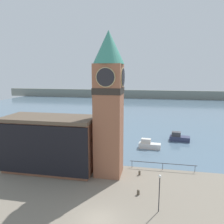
{
  "coord_description": "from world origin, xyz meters",
  "views": [
    {
      "loc": [
        5.25,
        -19.63,
        14.96
      ],
      "look_at": [
        -0.14,
        7.99,
        9.97
      ],
      "focal_mm": 35.0,
      "sensor_mm": 36.0,
      "label": 1
    }
  ],
  "objects_px": {
    "clock_tower": "(109,101)",
    "boat_near": "(149,145)",
    "boat_far": "(179,138)",
    "mooring_bollard_far": "(138,192)",
    "pier_building": "(50,143)",
    "lamp_post": "(159,186)",
    "mooring_bollard_near": "(140,172)"
  },
  "relations": [
    {
      "from": "clock_tower",
      "to": "boat_near",
      "type": "relative_size",
      "value": 4.69
    },
    {
      "from": "boat_far",
      "to": "mooring_bollard_far",
      "type": "height_order",
      "value": "boat_far"
    },
    {
      "from": "clock_tower",
      "to": "pier_building",
      "type": "distance_m",
      "value": 11.53
    },
    {
      "from": "boat_near",
      "to": "boat_far",
      "type": "height_order",
      "value": "boat_far"
    },
    {
      "from": "boat_near",
      "to": "mooring_bollard_far",
      "type": "bearing_deg",
      "value": -88.35
    },
    {
      "from": "lamp_post",
      "to": "boat_near",
      "type": "bearing_deg",
      "value": 94.46
    },
    {
      "from": "clock_tower",
      "to": "lamp_post",
      "type": "distance_m",
      "value": 13.47
    },
    {
      "from": "mooring_bollard_near",
      "to": "lamp_post",
      "type": "bearing_deg",
      "value": -72.48
    },
    {
      "from": "boat_near",
      "to": "mooring_bollard_far",
      "type": "xyz_separation_m",
      "value": [
        -0.83,
        -17.61,
        -0.38
      ]
    },
    {
      "from": "mooring_bollard_far",
      "to": "pier_building",
      "type": "bearing_deg",
      "value": 161.06
    },
    {
      "from": "mooring_bollard_far",
      "to": "boat_near",
      "type": "bearing_deg",
      "value": 87.29
    },
    {
      "from": "boat_near",
      "to": "mooring_bollard_near",
      "type": "xyz_separation_m",
      "value": [
        -1.05,
        -12.16,
        -0.35
      ]
    },
    {
      "from": "boat_far",
      "to": "mooring_bollard_near",
      "type": "xyz_separation_m",
      "value": [
        -7.52,
        -18.56,
        -0.36
      ]
    },
    {
      "from": "boat_near",
      "to": "lamp_post",
      "type": "relative_size",
      "value": 1.03
    },
    {
      "from": "boat_near",
      "to": "clock_tower",
      "type": "bearing_deg",
      "value": -109.8
    },
    {
      "from": "clock_tower",
      "to": "mooring_bollard_near",
      "type": "xyz_separation_m",
      "value": [
        4.58,
        0.4,
        -10.63
      ]
    },
    {
      "from": "clock_tower",
      "to": "mooring_bollard_far",
      "type": "xyz_separation_m",
      "value": [
        4.8,
        -5.05,
        -10.66
      ]
    },
    {
      "from": "pier_building",
      "to": "boat_far",
      "type": "distance_m",
      "value": 28.95
    },
    {
      "from": "clock_tower",
      "to": "mooring_bollard_near",
      "type": "relative_size",
      "value": 29.16
    },
    {
      "from": "mooring_bollard_near",
      "to": "mooring_bollard_far",
      "type": "height_order",
      "value": "mooring_bollard_near"
    },
    {
      "from": "pier_building",
      "to": "boat_near",
      "type": "distance_m",
      "value": 19.97
    },
    {
      "from": "boat_far",
      "to": "mooring_bollard_far",
      "type": "relative_size",
      "value": 6.84
    },
    {
      "from": "mooring_bollard_near",
      "to": "lamp_post",
      "type": "relative_size",
      "value": 0.16
    },
    {
      "from": "boat_near",
      "to": "boat_far",
      "type": "bearing_deg",
      "value": 49.05
    },
    {
      "from": "pier_building",
      "to": "mooring_bollard_far",
      "type": "height_order",
      "value": "pier_building"
    },
    {
      "from": "mooring_bollard_far",
      "to": "lamp_post",
      "type": "height_order",
      "value": "lamp_post"
    },
    {
      "from": "clock_tower",
      "to": "lamp_post",
      "type": "xyz_separation_m",
      "value": [
        7.24,
        -8.03,
        -8.04
      ]
    },
    {
      "from": "pier_building",
      "to": "lamp_post",
      "type": "distance_m",
      "value": 18.36
    },
    {
      "from": "mooring_bollard_near",
      "to": "lamp_post",
      "type": "height_order",
      "value": "lamp_post"
    },
    {
      "from": "clock_tower",
      "to": "boat_far",
      "type": "bearing_deg",
      "value": 57.45
    },
    {
      "from": "boat_near",
      "to": "boat_far",
      "type": "distance_m",
      "value": 9.1
    },
    {
      "from": "lamp_post",
      "to": "mooring_bollard_near",
      "type": "bearing_deg",
      "value": 107.52
    }
  ]
}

